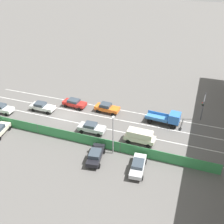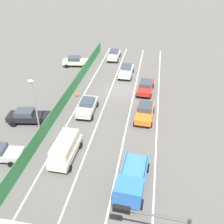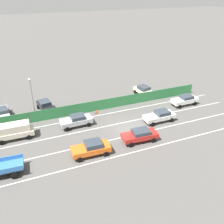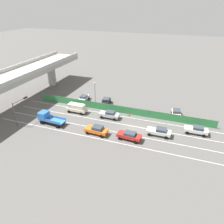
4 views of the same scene
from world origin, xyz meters
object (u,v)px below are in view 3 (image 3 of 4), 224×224
object	(u,v)px
car_taxi_orange	(91,148)
street_lamp	(32,95)
car_sedan_silver	(76,120)
parked_sedan_cream	(144,90)
parked_wagon_silver	(3,113)
parked_sedan_dark	(46,106)
car_sedan_white	(185,100)
car_hatchback_white	(160,116)
traffic_cone	(96,111)
car_sedan_red	(140,135)
car_van_cream	(14,130)

from	to	relation	value
car_taxi_orange	street_lamp	world-z (taller)	street_lamp
car_sedan_silver	parked_sedan_cream	world-z (taller)	parked_sedan_cream
street_lamp	parked_wagon_silver	bearing A→B (deg)	62.50
parked_sedan_dark	parked_sedan_cream	bearing A→B (deg)	-91.28
car_taxi_orange	parked_sedan_cream	distance (m)	18.83
car_sedan_silver	parked_sedan_dark	size ratio (longest dim) A/B	0.91
car_sedan_silver	parked_sedan_cream	size ratio (longest dim) A/B	0.97
car_sedan_white	parked_wagon_silver	size ratio (longest dim) A/B	0.92
car_hatchback_white	traffic_cone	bearing A→B (deg)	52.96
parked_sedan_cream	parked_wagon_silver	bearing A→B (deg)	88.88
car_hatchback_white	parked_wagon_silver	xyz separation A→B (m)	(9.46, 21.01, -0.02)
car_hatchback_white	street_lamp	size ratio (longest dim) A/B	0.72
car_sedan_red	parked_sedan_cream	xyz separation A→B (m)	(12.32, -7.40, 0.02)
car_sedan_white	car_hatchback_white	bearing A→B (deg)	114.65
parked_sedan_cream	traffic_cone	xyz separation A→B (m)	(-3.19, 10.09, -0.58)
parked_sedan_dark	street_lamp	size ratio (longest dim) A/B	0.76
car_taxi_orange	car_sedan_white	world-z (taller)	car_taxi_orange
car_sedan_red	parked_wagon_silver	xyz separation A→B (m)	(12.78, 15.99, -0.02)
car_sedan_white	parked_wagon_silver	bearing A→B (deg)	77.04
car_taxi_orange	car_hatchback_white	size ratio (longest dim) A/B	1.00
car_sedan_silver	car_hatchback_white	xyz separation A→B (m)	(-3.26, -11.49, -0.02)
car_hatchback_white	parked_wagon_silver	bearing A→B (deg)	65.76
parked_sedan_cream	parked_wagon_silver	size ratio (longest dim) A/B	0.95
car_sedan_red	traffic_cone	bearing A→B (deg)	16.40
parked_sedan_cream	parked_wagon_silver	world-z (taller)	parked_sedan_cream
car_sedan_white	parked_sedan_cream	world-z (taller)	parked_sedan_cream
parked_sedan_cream	street_lamp	world-z (taller)	street_lamp
car_sedan_red	parked_sedan_dark	distance (m)	16.03
car_van_cream	street_lamp	world-z (taller)	street_lamp
parked_wagon_silver	traffic_cone	distance (m)	13.80
parked_sedan_dark	car_sedan_silver	bearing A→B (deg)	-151.74
car_sedan_silver	parked_sedan_dark	bearing A→B (deg)	28.26
car_taxi_orange	car_van_cream	xyz separation A→B (m)	(6.90, 8.08, 0.27)
car_hatchback_white	street_lamp	world-z (taller)	street_lamp
car_taxi_orange	parked_sedan_cream	xyz separation A→B (m)	(12.66, -13.94, -0.02)
car_taxi_orange	car_hatchback_white	xyz separation A→B (m)	(3.66, -11.55, -0.04)
car_sedan_white	parked_sedan_dark	bearing A→B (deg)	73.65
car_sedan_silver	traffic_cone	distance (m)	4.60
car_van_cream	parked_sedan_dark	xyz separation A→B (m)	(6.15, -4.85, -0.29)
car_sedan_white	street_lamp	xyz separation A→B (m)	(4.10, 23.33, 3.08)
parked_sedan_cream	parked_sedan_dark	world-z (taller)	parked_sedan_dark
car_sedan_silver	parked_wagon_silver	size ratio (longest dim) A/B	0.93
car_hatchback_white	car_sedan_silver	bearing A→B (deg)	74.15
car_sedan_white	parked_sedan_cream	distance (m)	7.33
car_hatchback_white	car_taxi_orange	bearing A→B (deg)	107.57
car_taxi_orange	street_lamp	distance (m)	12.34
car_sedan_silver	street_lamp	world-z (taller)	street_lamp
car_sedan_red	traffic_cone	xyz separation A→B (m)	(9.14, 2.69, -0.57)
parked_sedan_cream	car_van_cream	bearing A→B (deg)	104.66
car_sedan_white	car_sedan_silver	size ratio (longest dim) A/B	0.99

